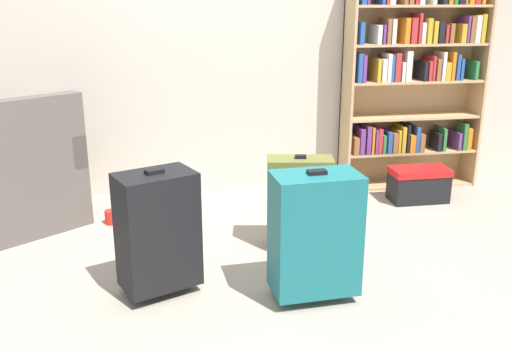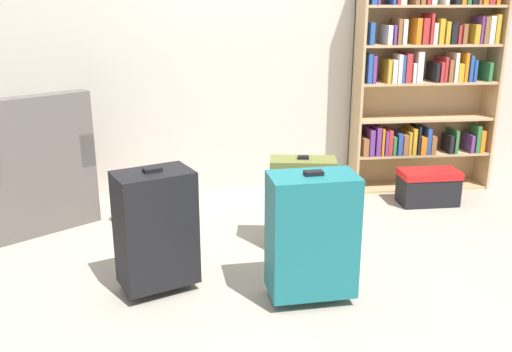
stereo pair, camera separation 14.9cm
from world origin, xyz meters
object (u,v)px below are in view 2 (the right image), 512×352
at_px(bookshelf, 425,72).
at_px(mug, 118,214).
at_px(storage_box, 428,186).
at_px(suitcase_black, 156,228).
at_px(armchair, 28,177).
at_px(suitcase_olive, 302,200).
at_px(suitcase_teal, 312,234).

xyz_separation_m(bookshelf, mug, (-2.33, -0.47, -0.88)).
bearing_deg(storage_box, suitcase_black, -150.82).
bearing_deg(storage_box, armchair, 179.91).
bearing_deg(bookshelf, suitcase_olive, -137.96).
bearing_deg(armchair, suitcase_olive, -20.23).
bearing_deg(suitcase_teal, suitcase_black, 166.14).
distance_m(armchair, storage_box, 2.85).
bearing_deg(mug, armchair, 172.38).
bearing_deg(armchair, storage_box, -0.09).
relative_size(bookshelf, suitcase_black, 2.50).
height_order(armchair, suitcase_teal, armchair).
height_order(armchair, mug, armchair).
distance_m(suitcase_black, suitcase_teal, 0.80).
height_order(mug, suitcase_olive, suitcase_olive).
distance_m(armchair, suitcase_teal, 2.11).
height_order(bookshelf, mug, bookshelf).
height_order(bookshelf, storage_box, bookshelf).
height_order(armchair, suitcase_olive, armchair).
xyz_separation_m(bookshelf, suitcase_black, (-2.01, -1.48, -0.57)).
relative_size(suitcase_black, suitcase_olive, 1.15).
bearing_deg(armchair, mug, -7.62).
bearing_deg(suitcase_black, armchair, 129.78).
bearing_deg(suitcase_olive, suitcase_teal, -97.16).
distance_m(mug, storage_box, 2.26).
bearing_deg(mug, storage_box, 1.87).
distance_m(mug, suitcase_black, 1.10).
bearing_deg(armchair, suitcase_teal, -37.30).
height_order(storage_box, suitcase_black, suitcase_black).
xyz_separation_m(armchair, suitcase_olive, (1.76, -0.65, -0.01)).
bearing_deg(bookshelf, suitcase_teal, -126.44).
bearing_deg(storage_box, suitcase_teal, -132.49).
relative_size(mug, suitcase_black, 0.18).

